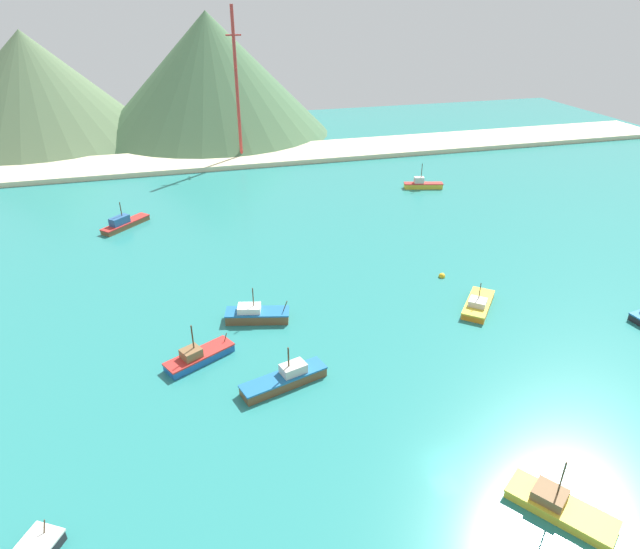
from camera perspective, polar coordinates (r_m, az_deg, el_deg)
The scene contains 13 objects.
ground at distance 77.61m, azimuth 3.20°, elevation -3.72°, with size 260.00×280.00×0.50m.
fishing_boat_1 at distance 109.92m, azimuth -19.98°, elevation 5.11°, with size 8.96×8.87×5.20m.
fishing_boat_2 at distance 74.74m, azimuth -6.73°, elevation -4.21°, with size 9.09×4.80×5.05m.
fishing_boat_4 at distance 127.16m, azimuth 10.77°, elevation 9.31°, with size 8.98×4.03×5.76m.
fishing_boat_5 at distance 63.21m, azimuth -3.68°, elevation -10.90°, with size 10.62×5.37×4.98m.
fishing_boat_6 at distance 55.12m, azimuth 23.87°, elevation -21.43°, with size 7.89×9.27×5.64m.
fishing_boat_7 at distance 80.22m, azimuth 16.35°, elevation -3.03°, with size 7.91×8.51×4.36m.
fishing_boat_8 at distance 68.22m, azimuth -12.71°, elevation -8.42°, with size 8.93×6.43×5.42m.
buoy_0 at distance 87.61m, azimuth 12.74°, elevation -0.16°, with size 1.03×1.03×1.03m.
beach_strip at distance 150.04m, azimuth -6.56°, elevation 12.35°, with size 247.00×18.65×1.20m, color beige.
hill_west at distance 185.60m, azimuth -28.13°, elevation 17.07°, with size 66.43×66.43×30.62m.
hill_central at distance 177.26m, azimuth -11.48°, elevation 19.99°, with size 71.16×71.16×35.06m.
radio_tower at distance 144.87m, azimuth -8.78°, elevation 19.13°, with size 3.73×2.98×37.30m.
Camera 1 is at (-21.43, -32.54, 40.40)m, focal length 30.32 mm.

